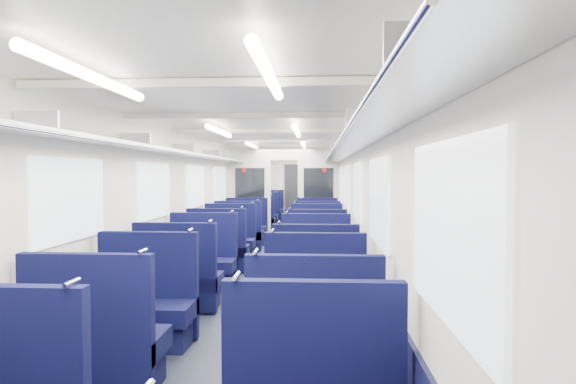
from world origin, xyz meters
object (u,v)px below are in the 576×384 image
object	(u,v)px
seat_10	(202,264)
seat_12	(218,251)
seat_14	(229,243)
seat_25	(317,214)
seat_26	(269,211)
seat_27	(317,212)
seat_16	(239,235)
seat_23	(317,217)
seat_18	(246,229)
seat_21	(317,221)
seat_5	(314,350)
seat_6	(144,309)
seat_11	(316,266)
seat_19	(317,229)
seat_22	(262,217)
seat_4	(95,347)
seat_15	(316,243)
seat_17	(316,235)
seat_7	(315,311)
seat_13	(316,253)
seat_9	(316,286)
bulkhead	(284,190)
seat_8	(178,282)
seat_24	(265,214)
end_door	(295,191)
seat_20	(257,221)

from	to	relation	value
seat_10	seat_12	bearing A→B (deg)	90.00
seat_14	seat_25	size ratio (longest dim) A/B	1.00
seat_26	seat_27	world-z (taller)	same
seat_16	seat_23	bearing A→B (deg)	69.34
seat_18	seat_21	bearing A→B (deg)	52.13
seat_5	seat_12	world-z (taller)	same
seat_23	seat_18	bearing A→B (deg)	-116.39
seat_6	seat_11	xyz separation A→B (m)	(1.66, 2.34, 0.00)
seat_19	seat_27	world-z (taller)	same
seat_22	seat_27	distance (m)	2.80
seat_4	seat_25	xyz separation A→B (m)	(1.66, 12.42, 0.00)
seat_22	seat_11	bearing A→B (deg)	-78.07
seat_10	seat_15	size ratio (longest dim) A/B	1.00
seat_11	seat_17	size ratio (longest dim) A/B	1.00
seat_18	seat_22	bearing A→B (deg)	90.00
seat_23	seat_15	bearing A→B (deg)	-90.00
seat_7	seat_13	xyz separation A→B (m)	(0.00, 3.46, 0.00)
seat_6	seat_11	distance (m)	2.87
seat_9	seat_17	bearing A→B (deg)	90.00
seat_9	seat_23	distance (m)	9.11
seat_22	seat_19	bearing A→B (deg)	-62.78
seat_12	seat_26	xyz separation A→B (m)	(0.00, 8.93, 0.00)
seat_19	seat_9	bearing A→B (deg)	-90.00
seat_10	seat_15	bearing A→B (deg)	54.33
seat_6	seat_18	bearing A→B (deg)	90.00
seat_7	seat_26	size ratio (longest dim) A/B	1.00
seat_25	seat_19	bearing A→B (deg)	-90.00
seat_27	seat_23	bearing A→B (deg)	-90.00
seat_16	seat_19	bearing A→B (deg)	34.91
bulkhead	seat_16	world-z (taller)	bulkhead
seat_8	seat_16	bearing A→B (deg)	90.00
seat_15	seat_7	bearing A→B (deg)	-90.00
bulkhead	seat_8	bearing A→B (deg)	-96.99
seat_13	seat_24	distance (m)	7.90
bulkhead	seat_15	world-z (taller)	bulkhead
seat_7	seat_18	bearing A→B (deg)	103.63
seat_6	seat_24	size ratio (longest dim) A/B	1.00
seat_6	seat_9	bearing A→B (deg)	33.62
seat_12	end_door	bearing A→B (deg)	85.36
seat_8	seat_11	bearing A→B (deg)	34.86
bulkhead	seat_13	world-z (taller)	bulkhead
seat_10	seat_11	size ratio (longest dim) A/B	1.00
seat_12	seat_21	world-z (taller)	same
seat_12	seat_19	bearing A→B (deg)	63.83
seat_17	seat_12	bearing A→B (deg)	-126.45
seat_4	seat_27	xyz separation A→B (m)	(1.66, 13.51, 0.00)
seat_12	seat_16	xyz separation A→B (m)	(0.00, 2.22, 0.00)
seat_11	seat_4	bearing A→B (deg)	-116.03
bulkhead	seat_20	distance (m)	1.55
seat_22	seat_16	bearing A→B (deg)	-90.00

